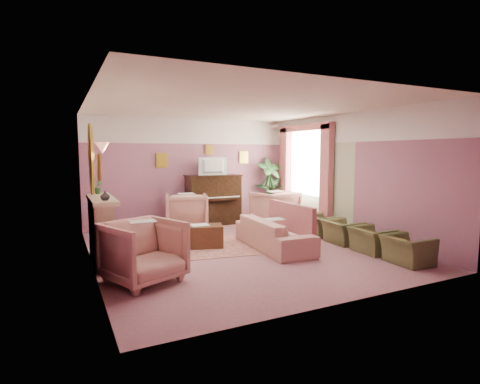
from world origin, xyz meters
name	(u,v)px	position (x,y,z in m)	size (l,w,h in m)	color
floor	(240,249)	(0.00, 0.00, 0.00)	(5.50, 6.00, 0.01)	#905E66
ceiling	(240,106)	(0.00, 0.00, 2.80)	(5.50, 6.00, 0.01)	beige
wall_back	(191,172)	(0.00, 3.00, 1.40)	(5.50, 0.02, 2.80)	slate
wall_front	(347,194)	(0.00, -3.00, 1.40)	(5.50, 0.02, 2.80)	slate
wall_left	(90,184)	(-2.75, 0.00, 1.40)	(0.02, 6.00, 2.80)	slate
wall_right	(349,175)	(2.75, 0.00, 1.40)	(0.02, 6.00, 2.80)	slate
picture_rail_band	(191,131)	(0.00, 2.99, 2.47)	(5.50, 0.01, 0.65)	silver
stripe_panel	(313,185)	(2.73, 1.30, 1.07)	(0.01, 3.00, 2.15)	#A5B68F
fireplace_surround	(101,232)	(-2.59, 0.20, 0.55)	(0.30, 1.40, 1.10)	tan
fireplace_inset	(107,240)	(-2.49, 0.20, 0.40)	(0.18, 0.72, 0.68)	black
fire_ember	(110,250)	(-2.45, 0.20, 0.22)	(0.06, 0.54, 0.10)	orange
mantel_shelf	(101,199)	(-2.56, 0.20, 1.12)	(0.40, 1.55, 0.07)	tan
hearth	(114,261)	(-2.39, 0.20, 0.01)	(0.55, 1.50, 0.02)	tan
mirror_frame	(91,159)	(-2.70, 0.20, 1.80)	(0.04, 0.72, 1.20)	gold
mirror_glass	(93,159)	(-2.67, 0.20, 1.80)	(0.01, 0.60, 1.06)	silver
sconce_shade	(102,148)	(-2.62, -0.85, 1.98)	(0.20, 0.20, 0.16)	#FF9570
piano	(213,200)	(0.50, 2.68, 0.65)	(1.40, 0.60, 1.30)	black
piano_keyshelf	(218,199)	(0.50, 2.33, 0.72)	(1.30, 0.12, 0.06)	black
piano_keys	(218,197)	(0.50, 2.33, 0.76)	(1.20, 0.08, 0.02)	silver
piano_top	(213,176)	(0.50, 2.68, 1.31)	(1.45, 0.65, 0.04)	black
television	(214,165)	(0.50, 2.63, 1.60)	(0.80, 0.12, 0.48)	black
print_back_left	(162,160)	(-0.80, 2.96, 1.72)	(0.30, 0.03, 0.38)	gold
print_back_right	(244,157)	(1.55, 2.96, 1.78)	(0.26, 0.03, 0.34)	gold
print_back_mid	(209,150)	(0.50, 2.96, 2.00)	(0.22, 0.03, 0.26)	gold
print_left_wall	(99,167)	(-2.71, -1.20, 1.72)	(0.03, 0.28, 0.36)	gold
window_blind	(307,161)	(2.70, 1.55, 1.70)	(0.03, 1.40, 1.80)	beige
curtain_left	(326,178)	(2.62, 0.63, 1.30)	(0.16, 0.34, 2.60)	#A4565B
curtain_right	(285,174)	(2.62, 2.47, 1.30)	(0.16, 0.34, 2.60)	#A4565B
pelmet	(305,128)	(2.62, 1.55, 2.56)	(0.16, 2.20, 0.16)	#A4565B
mantel_plant	(98,187)	(-2.55, 0.75, 1.29)	(0.16, 0.16, 0.28)	#2A5E2C
mantel_vase	(105,196)	(-2.55, -0.30, 1.23)	(0.16, 0.16, 0.16)	silver
area_rug	(204,247)	(-0.61, 0.46, 0.01)	(2.50, 1.80, 0.01)	#9D6057
coffee_table	(198,236)	(-0.72, 0.51, 0.23)	(1.00, 0.50, 0.45)	#462816
table_paper	(200,225)	(-0.67, 0.51, 0.46)	(0.35, 0.28, 0.01)	white
sofa	(274,228)	(0.63, -0.25, 0.42)	(0.69, 2.07, 0.84)	tan
sofa_throw	(291,217)	(1.03, -0.25, 0.60)	(0.10, 1.57, 0.57)	#A4565B
floral_armchair_left	(186,210)	(-0.39, 2.26, 0.51)	(0.98, 0.98, 1.02)	tan
floral_armchair_right	(275,207)	(1.86, 1.75, 0.51)	(0.98, 0.98, 1.02)	tan
floral_armchair_front	(143,248)	(-2.12, -1.09, 0.51)	(0.98, 0.98, 1.02)	tan
olive_chair_a	(408,245)	(2.16, -2.15, 0.32)	(0.53, 0.75, 0.65)	#4E542E
olive_chair_b	(372,236)	(2.16, -1.33, 0.32)	(0.53, 0.75, 0.65)	#4E542E
olive_chair_c	(343,228)	(2.16, -0.51, 0.32)	(0.53, 0.75, 0.65)	#4E542E
olive_chair_d	(318,222)	(2.16, 0.31, 0.32)	(0.53, 0.75, 0.65)	#4E542E
side_table	(275,207)	(2.39, 2.60, 0.35)	(0.52, 0.52, 0.70)	beige
side_plant_big	(275,189)	(2.39, 2.60, 0.87)	(0.30, 0.30, 0.34)	#2A5E2C
side_plant_small	(281,190)	(2.51, 2.50, 0.84)	(0.16, 0.16, 0.28)	#2A5E2C
palm_pot	(269,213)	(2.23, 2.66, 0.17)	(0.34, 0.34, 0.34)	#AF7356
palm_plant	(270,183)	(2.23, 2.66, 1.06)	(0.76, 0.76, 1.44)	#2A5E2C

